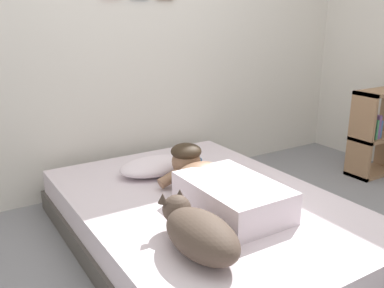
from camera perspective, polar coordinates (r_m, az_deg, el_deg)
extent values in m
plane|color=gray|center=(2.59, 8.23, -14.89)|extent=(12.34, 12.34, 0.00)
cube|color=silver|center=(3.46, -7.34, 15.02)|extent=(4.17, 0.10, 2.50)
cube|color=#4C4742|center=(2.68, 1.78, -11.86)|extent=(1.48, 2.09, 0.14)
cube|color=silver|center=(2.61, 1.81, -9.01)|extent=(1.44, 2.03, 0.16)
ellipsoid|color=silver|center=(2.97, -4.97, -2.97)|extent=(0.52, 0.32, 0.11)
cube|color=silver|center=(2.40, 5.47, -7.08)|extent=(0.42, 0.64, 0.18)
ellipsoid|color=#8C664C|center=(2.65, 1.01, -4.16)|extent=(0.32, 0.20, 0.16)
sphere|color=#8C664C|center=(2.76, -0.79, -2.37)|extent=(0.19, 0.19, 0.19)
ellipsoid|color=#332619|center=(2.74, -0.80, -0.99)|extent=(0.20, 0.20, 0.10)
cylinder|color=#8C664C|center=(2.72, -2.37, -4.25)|extent=(0.23, 0.07, 0.14)
cylinder|color=#8C664C|center=(2.82, 1.17, -3.46)|extent=(0.23, 0.07, 0.14)
ellipsoid|color=#4C3D33|center=(1.98, 1.30, -12.19)|extent=(0.26, 0.48, 0.20)
sphere|color=#4C3D33|center=(2.18, -2.05, -8.76)|extent=(0.15, 0.15, 0.15)
cone|color=#3D3028|center=(2.13, -3.98, -7.28)|extent=(0.05, 0.05, 0.05)
cone|color=#3D3028|center=(2.18, -1.65, -6.72)|extent=(0.05, 0.05, 0.05)
cylinder|color=teal|center=(3.09, 0.12, -2.41)|extent=(0.09, 0.09, 0.07)
torus|color=teal|center=(3.12, 1.01, -2.22)|extent=(0.05, 0.01, 0.05)
cube|color=black|center=(2.53, 2.59, -7.79)|extent=(0.07, 0.14, 0.01)
cube|color=#997251|center=(3.85, 21.74, 0.93)|extent=(0.03, 0.24, 0.75)
cube|color=#997251|center=(4.13, 22.95, -3.46)|extent=(0.45, 0.24, 0.03)
cube|color=#997251|center=(4.03, 23.47, 0.85)|extent=(0.45, 0.24, 0.03)
cube|color=#997251|center=(3.95, 24.15, 6.39)|extent=(0.45, 0.24, 0.03)
cube|color=#4C4C51|center=(3.86, 22.08, 1.77)|extent=(0.03, 0.17, 0.15)
cube|color=#724C8C|center=(3.89, 22.35, 1.81)|extent=(0.02, 0.15, 0.15)
cube|color=#3F8C59|center=(3.91, 22.65, 2.00)|extent=(0.02, 0.18, 0.17)
cube|color=#724C8C|center=(3.94, 23.00, 2.30)|extent=(0.04, 0.16, 0.20)
cube|color=#3866A5|center=(3.97, 23.28, 2.03)|extent=(0.02, 0.15, 0.15)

